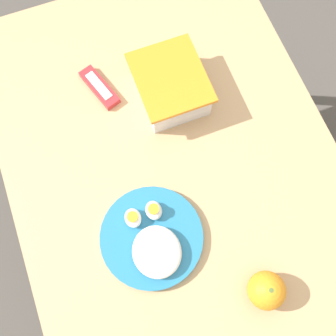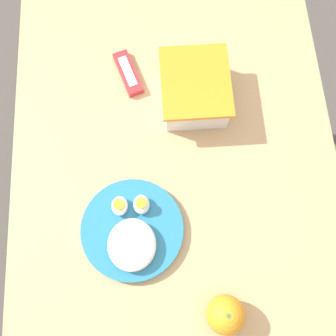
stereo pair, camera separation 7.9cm
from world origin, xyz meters
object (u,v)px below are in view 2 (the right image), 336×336
object	(u,v)px
food_container	(195,90)
candy_bar	(128,73)
orange_fruit	(226,315)
rice_plate	(132,232)

from	to	relation	value
food_container	candy_bar	world-z (taller)	food_container
orange_fruit	candy_bar	xyz separation A→B (m)	(-0.59, -0.18, -0.03)
orange_fruit	rice_plate	xyz separation A→B (m)	(-0.18, -0.19, -0.02)
food_container	rice_plate	size ratio (longest dim) A/B	0.83
rice_plate	candy_bar	bearing A→B (deg)	179.43
rice_plate	candy_bar	size ratio (longest dim) A/B	1.75
rice_plate	candy_bar	distance (m)	0.41
rice_plate	orange_fruit	bearing A→B (deg)	45.36
food_container	orange_fruit	xyz separation A→B (m)	(0.52, 0.02, 0.00)
orange_fruit	rice_plate	world-z (taller)	orange_fruit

